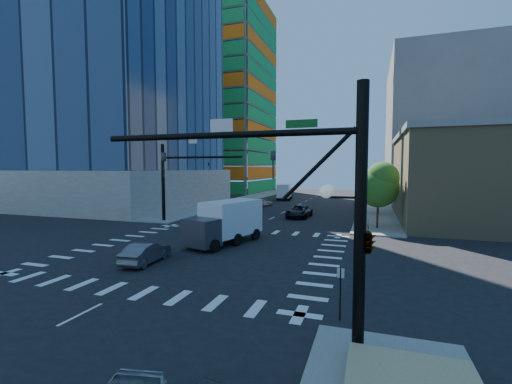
% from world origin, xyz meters
% --- Properties ---
extents(ground, '(160.00, 160.00, 0.00)m').
position_xyz_m(ground, '(0.00, 0.00, 0.00)').
color(ground, black).
rests_on(ground, ground).
extents(road_markings, '(20.00, 20.00, 0.01)m').
position_xyz_m(road_markings, '(0.00, 0.00, 0.01)').
color(road_markings, silver).
rests_on(road_markings, ground).
extents(sidewalk_ne, '(5.00, 60.00, 0.15)m').
position_xyz_m(sidewalk_ne, '(12.50, 40.00, 0.07)').
color(sidewalk_ne, gray).
rests_on(sidewalk_ne, ground).
extents(sidewalk_nw, '(5.00, 60.00, 0.15)m').
position_xyz_m(sidewalk_nw, '(-12.50, 40.00, 0.07)').
color(sidewalk_nw, gray).
rests_on(sidewalk_nw, ground).
extents(construction_building, '(25.16, 34.50, 70.60)m').
position_xyz_m(construction_building, '(-27.41, 61.93, 24.61)').
color(construction_building, slate).
rests_on(construction_building, ground).
extents(commercial_building, '(20.50, 22.50, 10.60)m').
position_xyz_m(commercial_building, '(25.00, 22.00, 5.31)').
color(commercial_building, '#9A8459').
rests_on(commercial_building, ground).
extents(bg_building_ne, '(24.00, 30.00, 28.00)m').
position_xyz_m(bg_building_ne, '(27.00, 55.00, 14.00)').
color(bg_building_ne, slate).
rests_on(bg_building_ne, ground).
extents(signal_mast_se, '(10.51, 2.48, 9.00)m').
position_xyz_m(signal_mast_se, '(10.60, -11.50, 5.01)').
color(signal_mast_se, black).
rests_on(signal_mast_se, sidewalk_se).
extents(signal_mast_nw, '(10.20, 0.40, 9.00)m').
position_xyz_m(signal_mast_nw, '(-10.00, 11.50, 5.49)').
color(signal_mast_nw, black).
rests_on(signal_mast_nw, sidewalk_nw).
extents(tree_south, '(4.16, 4.16, 6.82)m').
position_xyz_m(tree_south, '(12.63, 13.90, 4.69)').
color(tree_south, '#382316').
rests_on(tree_south, sidewalk_ne).
extents(tree_north, '(3.54, 3.52, 5.78)m').
position_xyz_m(tree_north, '(12.93, 25.90, 3.99)').
color(tree_north, '#382316').
rests_on(tree_north, sidewalk_ne).
extents(no_parking_sign, '(0.30, 0.06, 2.20)m').
position_xyz_m(no_parking_sign, '(10.70, -9.00, 1.38)').
color(no_parking_sign, black).
rests_on(no_parking_sign, ground).
extents(car_nb_far, '(2.74, 5.75, 1.58)m').
position_xyz_m(car_nb_far, '(3.12, 19.85, 0.79)').
color(car_nb_far, black).
rests_on(car_nb_far, ground).
extents(car_sb_near, '(1.93, 4.55, 1.31)m').
position_xyz_m(car_sb_near, '(-4.21, 11.35, 0.65)').
color(car_sb_near, silver).
rests_on(car_sb_near, ground).
extents(car_sb_mid, '(2.89, 4.29, 1.36)m').
position_xyz_m(car_sb_mid, '(-5.18, 30.67, 0.68)').
color(car_sb_mid, '#999DA0').
rests_on(car_sb_mid, ground).
extents(car_sb_cross, '(1.78, 4.33, 1.40)m').
position_xyz_m(car_sb_cross, '(-2.34, -4.29, 0.70)').
color(car_sb_cross, '#55555A').
rests_on(car_sb_cross, ground).
extents(box_truck_near, '(4.63, 7.29, 3.55)m').
position_xyz_m(box_truck_near, '(0.24, 2.53, 1.57)').
color(box_truck_near, black).
rests_on(box_truck_near, ground).
extents(box_truck_far, '(3.24, 6.24, 3.14)m').
position_xyz_m(box_truck_far, '(-4.54, 43.28, 1.39)').
color(box_truck_far, black).
rests_on(box_truck_far, ground).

